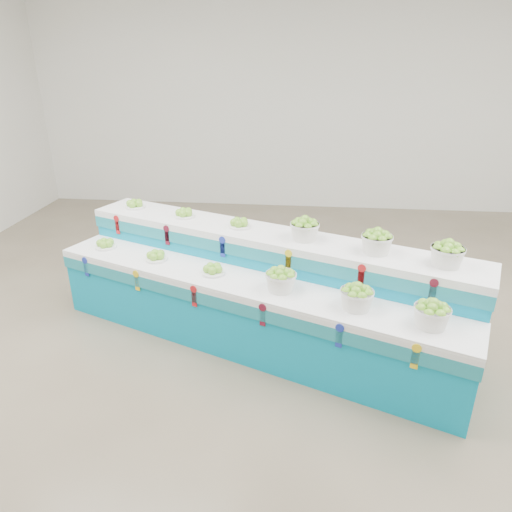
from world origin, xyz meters
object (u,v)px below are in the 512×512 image
object	(u,v)px
basket_lower_left	(281,279)
basket_upper_right	(447,254)
display_stand	(256,290)
plate_upper_mid	(184,213)

from	to	relation	value
basket_lower_left	basket_upper_right	xyz separation A→B (m)	(1.35, -0.00, 0.30)
basket_lower_left	basket_upper_right	size ratio (longest dim) A/B	1.00
display_stand	plate_upper_mid	bearing A→B (deg)	165.74
display_stand	basket_lower_left	world-z (taller)	display_stand
display_stand	basket_upper_right	size ratio (longest dim) A/B	15.05
basket_lower_left	basket_upper_right	distance (m)	1.38
display_stand	basket_upper_right	world-z (taller)	basket_upper_right
plate_upper_mid	basket_upper_right	distance (m)	2.62
basket_lower_left	plate_upper_mid	distance (m)	1.49
display_stand	basket_upper_right	bearing A→B (deg)	8.85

